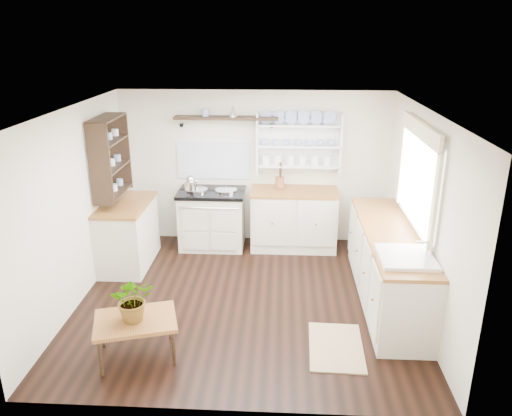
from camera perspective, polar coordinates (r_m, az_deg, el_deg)
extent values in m
cube|color=black|center=(6.21, -1.17, -10.36)|extent=(4.00, 3.80, 0.01)
cube|color=silver|center=(7.53, -0.16, 4.62)|extent=(4.00, 0.02, 2.30)
cube|color=silver|center=(5.92, 18.43, -0.70)|extent=(0.02, 3.80, 2.30)
cube|color=silver|center=(6.20, -20.02, 0.01)|extent=(0.02, 3.80, 2.30)
cube|color=white|center=(5.44, -1.34, 11.10)|extent=(4.00, 3.80, 0.01)
cube|color=white|center=(5.94, 18.06, 2.98)|extent=(0.04, 1.40, 1.00)
cube|color=white|center=(5.94, 17.88, 2.98)|extent=(0.02, 1.50, 1.10)
cube|color=#FFFCCB|center=(5.80, 18.29, 8.47)|extent=(0.04, 1.55, 0.18)
cube|color=beige|center=(7.51, -5.02, -1.42)|extent=(0.94, 0.61, 0.83)
cube|color=black|center=(7.36, -5.12, 1.76)|extent=(0.98, 0.65, 0.05)
cylinder|color=silver|center=(7.38, -6.79, 2.08)|extent=(0.32, 0.32, 0.03)
cylinder|color=silver|center=(7.32, -3.45, 2.04)|extent=(0.32, 0.32, 0.03)
cylinder|color=silver|center=(7.08, -5.48, -0.02)|extent=(0.85, 0.02, 0.02)
cube|color=beige|center=(7.46, 4.32, -1.33)|extent=(1.25, 0.60, 0.88)
cube|color=brown|center=(7.31, 4.41, 1.89)|extent=(1.27, 0.63, 0.04)
cube|color=beige|center=(6.21, 14.81, -6.48)|extent=(0.60, 2.40, 0.88)
cube|color=brown|center=(6.04, 15.17, -2.72)|extent=(0.62, 2.43, 0.04)
cube|color=white|center=(5.40, 16.65, -6.55)|extent=(0.55, 0.60, 0.28)
cylinder|color=silver|center=(5.37, 18.93, -4.61)|extent=(0.02, 0.02, 0.22)
cube|color=beige|center=(7.13, -14.42, -2.96)|extent=(0.60, 1.10, 0.88)
cube|color=brown|center=(6.97, -14.73, 0.38)|extent=(0.62, 1.13, 0.04)
cube|color=white|center=(7.41, 4.89, 7.48)|extent=(1.20, 0.03, 0.90)
cube|color=white|center=(7.32, 4.91, 7.33)|extent=(1.20, 0.22, 0.02)
cylinder|color=navy|center=(7.28, 4.97, 9.42)|extent=(0.20, 0.02, 0.20)
cube|color=black|center=(7.27, -3.43, 10.26)|extent=(1.50, 0.24, 0.04)
cone|color=black|center=(7.46, -8.38, 9.47)|extent=(0.06, 0.20, 0.06)
cone|color=black|center=(7.32, 1.79, 9.47)|extent=(0.06, 0.20, 0.06)
cube|color=black|center=(6.83, -16.34, 5.70)|extent=(0.28, 0.80, 1.05)
cylinder|color=brown|center=(7.35, 2.73, 2.93)|extent=(0.14, 0.14, 0.16)
cube|color=brown|center=(5.18, -13.62, -12.43)|extent=(0.92, 0.76, 0.04)
cylinder|color=black|center=(5.13, -17.39, -16.08)|extent=(0.04, 0.04, 0.39)
cylinder|color=black|center=(5.51, -17.14, -13.30)|extent=(0.04, 0.04, 0.39)
cylinder|color=black|center=(5.10, -9.39, -15.52)|extent=(0.04, 0.04, 0.39)
cylinder|color=black|center=(5.49, -9.79, -12.77)|extent=(0.04, 0.04, 0.39)
imported|color=#3F7233|center=(5.05, -13.85, -10.04)|extent=(0.50, 0.46, 0.46)
cube|color=olive|center=(5.44, 9.12, -15.40)|extent=(0.58, 0.87, 0.02)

